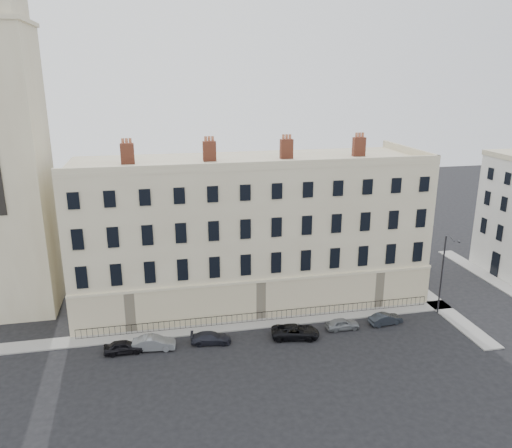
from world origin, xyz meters
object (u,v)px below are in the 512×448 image
object	(u,v)px
car_d	(295,332)
car_f	(385,319)
car_c	(211,338)
car_a	(124,347)
streetlamp	(443,271)
car_e	(342,324)
car_b	(154,343)

from	to	relation	value
car_d	car_f	size ratio (longest dim) A/B	1.33
car_c	car_f	world-z (taller)	car_f
car_a	streetlamp	size ratio (longest dim) A/B	0.41
car_c	car_e	xyz separation A→B (m)	(12.61, 0.01, 0.02)
car_a	car_c	xyz separation A→B (m)	(7.64, 0.07, -0.05)
car_c	car_e	bearing A→B (deg)	-82.74
car_e	car_c	bearing A→B (deg)	89.61
streetlamp	car_c	bearing A→B (deg)	-156.67
car_a	car_b	bearing A→B (deg)	-90.03
car_c	car_f	distance (m)	17.09
car_e	car_b	bearing A→B (deg)	89.69
car_c	streetlamp	size ratio (longest dim) A/B	0.44
car_c	car_f	bearing A→B (deg)	-82.44
car_e	car_f	world-z (taller)	car_f
car_a	car_c	world-z (taller)	car_a
car_a	car_d	size ratio (longest dim) A/B	0.77
car_b	car_f	size ratio (longest dim) A/B	1.14
car_c	streetlamp	world-z (taller)	streetlamp
car_b	car_e	size ratio (longest dim) A/B	1.18
car_b	car_c	size ratio (longest dim) A/B	1.03
car_c	car_b	bearing A→B (deg)	97.53
car_a	car_e	distance (m)	20.25
car_a	car_e	size ratio (longest dim) A/B	1.06
car_f	streetlamp	distance (m)	7.62
car_d	car_e	world-z (taller)	car_d
car_e	streetlamp	xyz separation A→B (m)	(10.86, 1.14, 4.04)
car_a	car_d	distance (m)	15.42
car_b	car_d	world-z (taller)	car_b
car_d	car_f	distance (m)	9.35
car_c	car_e	world-z (taller)	car_e
car_a	streetlamp	xyz separation A→B (m)	(31.11, 1.22, 4.00)
car_d	car_e	bearing A→B (deg)	-72.72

